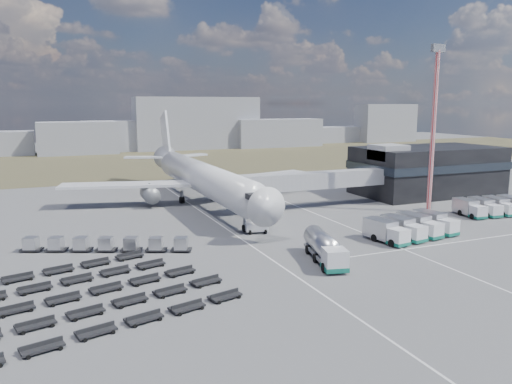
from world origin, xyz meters
name	(u,v)px	position (x,y,z in m)	size (l,w,h in m)	color
ground	(269,247)	(0.00, 0.00, 0.00)	(420.00, 420.00, 0.00)	#565659
grass_strip	(134,161)	(0.00, 110.00, 0.01)	(420.00, 90.00, 0.01)	#4A492C
lane_markings	(321,234)	(9.77, 3.00, 0.01)	(47.12, 110.00, 0.01)	silver
terminal	(427,169)	(47.77, 23.96, 5.25)	(30.40, 16.40, 11.00)	black
jet_bridge	(303,181)	(15.90, 20.42, 5.05)	(30.30, 3.80, 7.05)	#939399
airliner	(200,176)	(0.00, 32.38, 5.29)	(51.59, 64.53, 17.62)	silver
skyline	(81,131)	(-13.67, 147.96, 8.46)	(306.38, 25.69, 24.30)	gray
fuel_tanker	(325,248)	(3.63, -8.35, 1.71)	(5.12, 10.90, 3.42)	silver
pushback_tug	(257,228)	(1.36, 7.61, 0.75)	(3.33, 1.87, 1.49)	silver
catering_truck	(239,190)	(9.45, 35.81, 1.35)	(4.52, 6.21, 2.64)	silver
service_trucks_near	(411,227)	(21.06, -3.29, 1.53)	(13.55, 8.77, 2.81)	silver
service_trucks_far	(492,207)	(44.02, 3.16, 1.42)	(12.36, 7.71, 2.61)	silver
uld_row	(106,244)	(-20.48, 6.39, 1.03)	(21.09, 10.24, 1.72)	black
baggage_dollies	(64,299)	(-26.21, -9.55, 0.39)	(32.06, 26.11, 0.78)	black
floodlight_mast	(433,130)	(35.44, 9.28, 14.52)	(2.70, 2.24, 28.96)	red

